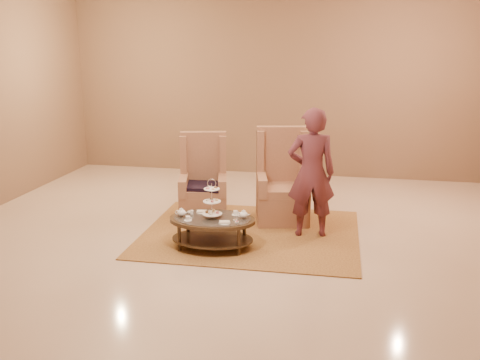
% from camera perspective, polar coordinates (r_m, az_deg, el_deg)
% --- Properties ---
extents(ground, '(8.00, 8.00, 0.00)m').
position_cam_1_polar(ground, '(7.08, -1.35, -6.86)').
color(ground, beige).
rests_on(ground, ground).
extents(ceiling, '(8.00, 8.00, 0.02)m').
position_cam_1_polar(ceiling, '(7.08, -1.35, -6.86)').
color(ceiling, white).
rests_on(ceiling, ground).
extents(wall_back, '(8.00, 0.04, 3.50)m').
position_cam_1_polar(wall_back, '(10.57, 3.40, 10.00)').
color(wall_back, '#876449').
rests_on(wall_back, ground).
extents(rug, '(2.96, 2.48, 0.02)m').
position_cam_1_polar(rug, '(7.45, 1.16, -5.69)').
color(rug, '#B1823E').
rests_on(rug, ground).
extents(tea_table, '(1.12, 0.78, 0.93)m').
position_cam_1_polar(tea_table, '(6.85, -2.98, -4.65)').
color(tea_table, black).
rests_on(tea_table, ground).
extents(armchair_left, '(0.83, 0.85, 1.28)m').
position_cam_1_polar(armchair_left, '(8.02, -3.91, -1.05)').
color(armchair_left, '#A36B4C').
rests_on(armchair_left, ground).
extents(armchair_right, '(0.88, 0.90, 1.37)m').
position_cam_1_polar(armchair_right, '(7.94, 4.48, -1.02)').
color(armchair_right, '#A36B4C').
rests_on(armchair_right, ground).
extents(person, '(0.71, 0.54, 1.76)m').
position_cam_1_polar(person, '(7.19, 7.62, 0.72)').
color(person, '#59262E').
rests_on(person, ground).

